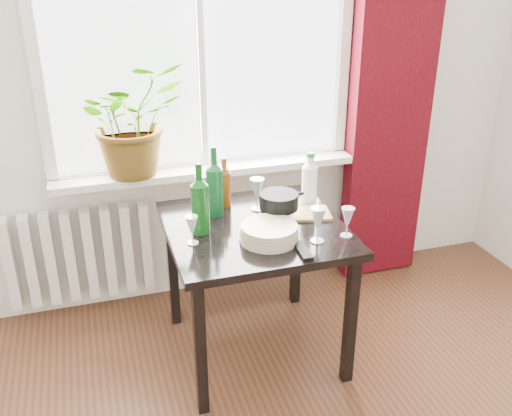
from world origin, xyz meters
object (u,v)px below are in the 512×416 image
object	(u,v)px
wineglass_front_left	(192,230)
tv_remote	(303,251)
plate_stack	(269,233)
cutting_board	(303,214)
table	(255,242)
bottle_amber	(224,182)
wineglass_far_right	(347,222)
wineglass_back_left	(202,189)
wine_bottle_right	(214,181)
wineglass_back_center	(257,194)
cleaning_bottle	(310,178)
radiator	(80,255)
wine_bottle_left	(200,198)
wineglass_front_right	(318,225)
fondue_pot	(279,207)
potted_plant	(132,119)

from	to	relation	value
wineglass_front_left	tv_remote	bearing A→B (deg)	-26.86
plate_stack	cutting_board	distance (m)	0.33
table	bottle_amber	xyz separation A→B (m)	(-0.08, 0.27, 0.23)
wineglass_far_right	wineglass_back_left	bearing A→B (deg)	134.71
table	wineglass_far_right	xyz separation A→B (m)	(0.38, -0.24, 0.17)
wine_bottle_right	wineglass_back_left	size ratio (longest dim) A/B	2.30
wineglass_back_center	wineglass_front_left	world-z (taller)	wineglass_back_center
cleaning_bottle	wineglass_far_right	xyz separation A→B (m)	(0.03, -0.41, -0.07)
wine_bottle_right	cutting_board	xyz separation A→B (m)	(0.42, -0.14, -0.18)
plate_stack	cutting_board	xyz separation A→B (m)	(0.25, 0.21, -0.03)
radiator	wineglass_far_right	size ratio (longest dim) A/B	5.38
radiator	cleaning_bottle	bearing A→B (deg)	-20.95
wine_bottle_left	cleaning_bottle	xyz separation A→B (m)	(0.61, 0.17, -0.04)
radiator	wineglass_far_right	world-z (taller)	wineglass_far_right
radiator	wineglass_front_right	size ratio (longest dim) A/B	4.60
bottle_amber	wineglass_far_right	distance (m)	0.69
fondue_pot	tv_remote	distance (m)	0.34
wine_bottle_right	potted_plant	bearing A→B (deg)	128.33
cleaning_bottle	potted_plant	bearing A→B (deg)	152.51
table	wine_bottle_right	size ratio (longest dim) A/B	2.33
wine_bottle_left	wineglass_far_right	size ratio (longest dim) A/B	2.39
radiator	wineglass_front_right	xyz separation A→B (m)	(1.07, -0.88, 0.45)
wineglass_front_left	plate_stack	xyz separation A→B (m)	(0.35, -0.07, -0.03)
wine_bottle_right	cleaning_bottle	distance (m)	0.51
radiator	bottle_amber	bearing A→B (deg)	-24.83
cleaning_bottle	cutting_board	xyz separation A→B (m)	(-0.08, -0.13, -0.14)
tv_remote	wine_bottle_right	bearing A→B (deg)	122.53
wineglass_back_left	bottle_amber	bearing A→B (deg)	-29.46
table	wine_bottle_left	xyz separation A→B (m)	(-0.26, 0.00, 0.27)
bottle_amber	wineglass_far_right	size ratio (longest dim) A/B	1.80
wine_bottle_left	wineglass_back_center	bearing A→B (deg)	27.19
wineglass_far_right	plate_stack	xyz separation A→B (m)	(-0.36, 0.07, -0.04)
table	bottle_amber	bearing A→B (deg)	106.21
cleaning_bottle	table	bearing A→B (deg)	-154.07
radiator	bottle_amber	xyz separation A→B (m)	(0.77, -0.36, 0.49)
wine_bottle_left	cleaning_bottle	world-z (taller)	wine_bottle_left
table	plate_stack	world-z (taller)	plate_stack
cleaning_bottle	fondue_pot	bearing A→B (deg)	-144.51
wine_bottle_left	wineglass_front_left	distance (m)	0.16
fondue_pot	cutting_board	world-z (taller)	fondue_pot
wine_bottle_right	wineglass_back_center	bearing A→B (deg)	-1.80
wineglass_far_right	fondue_pot	bearing A→B (deg)	135.66
wineglass_front_left	wineglass_back_center	bearing A→B (deg)	34.46
radiator	wineglass_front_right	bearing A→B (deg)	-39.16
potted_plant	tv_remote	world-z (taller)	potted_plant
plate_stack	wineglass_back_center	bearing A→B (deg)	82.01
tv_remote	wineglass_front_right	bearing A→B (deg)	42.35
cutting_board	bottle_amber	bearing A→B (deg)	146.34
wine_bottle_left	plate_stack	bearing A→B (deg)	-30.95
radiator	table	xyz separation A→B (m)	(0.85, -0.63, 0.27)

